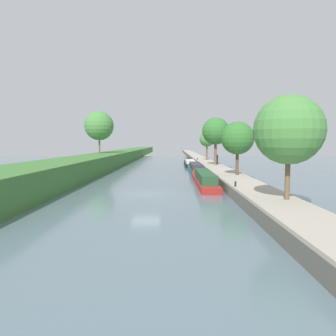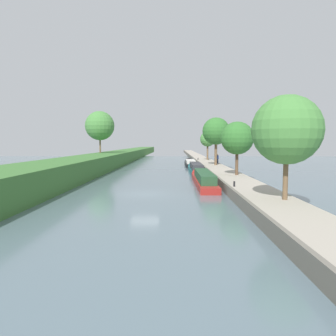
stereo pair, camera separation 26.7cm
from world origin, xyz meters
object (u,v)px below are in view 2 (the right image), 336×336
at_px(narrowboat_teal, 196,168).
at_px(person_walking, 218,159).
at_px(narrowboat_red, 203,179).
at_px(mooring_bollard_near, 234,184).
at_px(mooring_bollard_far, 198,159).
at_px(narrowboat_black, 190,163).

xyz_separation_m(narrowboat_teal, person_walking, (4.39, 7.39, 1.14)).
bearing_deg(narrowboat_teal, narrowboat_red, -90.53).
bearing_deg(narrowboat_teal, person_walking, 59.29).
bearing_deg(mooring_bollard_near, narrowboat_teal, 94.44).
distance_m(mooring_bollard_near, mooring_bollard_far, 41.77).
distance_m(narrowboat_red, narrowboat_teal, 14.72).
height_order(narrowboat_red, person_walking, person_walking).
xyz_separation_m(person_walking, mooring_bollard_far, (-2.62, 11.64, -0.65)).
distance_m(person_walking, mooring_bollard_far, 11.95).
bearing_deg(narrowboat_red, narrowboat_teal, 89.47).
relative_size(narrowboat_red, mooring_bollard_far, 33.68).
distance_m(narrowboat_red, mooring_bollard_near, 8.26).
bearing_deg(narrowboat_red, narrowboat_black, 90.03).
relative_size(person_walking, mooring_bollard_far, 3.69).
height_order(narrowboat_red, mooring_bollard_near, narrowboat_red).
bearing_deg(person_walking, mooring_bollard_near, -94.97).
bearing_deg(narrowboat_red, person_walking, 78.43).
bearing_deg(person_walking, narrowboat_black, 125.08).
height_order(narrowboat_teal, narrowboat_black, narrowboat_teal).
bearing_deg(mooring_bollard_far, narrowboat_black, -110.40).
xyz_separation_m(mooring_bollard_near, mooring_bollard_far, (0.00, 41.77, 0.00)).
distance_m(narrowboat_black, person_walking, 8.00).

